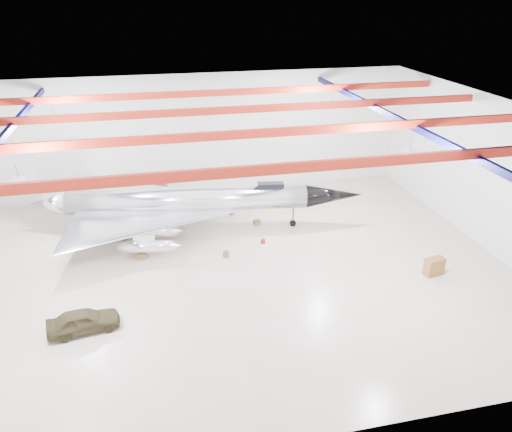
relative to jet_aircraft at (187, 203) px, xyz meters
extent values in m
plane|color=#B8AB92|center=(1.34, -6.76, -2.35)|extent=(40.00, 40.00, 0.00)
plane|color=silver|center=(1.34, 8.24, 3.15)|extent=(40.00, 0.00, 40.00)
plane|color=silver|center=(21.34, -6.76, 3.15)|extent=(0.00, 30.00, 30.00)
plane|color=#0A0F38|center=(1.34, -6.76, 8.65)|extent=(40.00, 40.00, 0.00)
cube|color=maroon|center=(1.34, -15.76, 8.05)|extent=(39.50, 0.25, 0.50)
cube|color=maroon|center=(1.34, -9.76, 8.05)|extent=(39.50, 0.25, 0.50)
cube|color=maroon|center=(1.34, -3.76, 8.05)|extent=(39.50, 0.25, 0.50)
cube|color=maroon|center=(1.34, 2.24, 8.05)|extent=(39.50, 0.25, 0.50)
cube|color=#0B0D47|center=(-10.66, -6.76, 7.75)|extent=(0.25, 29.50, 0.40)
cube|color=#0B0D47|center=(13.34, -6.76, 7.75)|extent=(0.25, 29.50, 0.40)
cube|color=silver|center=(-8.66, -12.76, 7.35)|extent=(0.55, 0.55, 0.25)
cube|color=silver|center=(11.34, -12.76, 7.35)|extent=(0.55, 0.55, 0.25)
cube|color=silver|center=(-8.66, -0.76, 7.35)|extent=(0.55, 0.55, 0.25)
cube|color=silver|center=(11.34, -0.76, 7.35)|extent=(0.55, 0.55, 0.25)
cylinder|color=silver|center=(0.05, -0.01, 0.27)|extent=(18.79, 4.60, 1.87)
cone|color=black|center=(11.62, -1.72, 0.27)|extent=(4.90, 2.54, 1.87)
cone|color=silver|center=(-10.59, 1.57, 0.27)|extent=(3.05, 2.26, 1.87)
cube|color=silver|center=(-9.67, 1.43, 2.71)|extent=(2.61, 0.50, 4.21)
cube|color=black|center=(6.53, -0.97, 1.25)|extent=(2.15, 1.04, 0.47)
cylinder|color=silver|center=(-3.48, -4.69, -1.04)|extent=(3.64, 1.36, 0.84)
cylinder|color=silver|center=(-3.14, -2.37, -1.04)|extent=(3.64, 1.36, 0.84)
cylinder|color=silver|center=(-2.31, 3.18, -1.04)|extent=(3.64, 1.36, 0.84)
cylinder|color=silver|center=(-1.97, 5.50, -1.04)|extent=(3.64, 1.36, 0.84)
cylinder|color=#59595B|center=(8.38, -1.24, -1.51)|extent=(0.17, 0.17, 1.68)
cylinder|color=black|center=(8.38, -1.24, -2.09)|extent=(0.55, 0.28, 0.52)
cylinder|color=#59595B|center=(-3.99, -1.77, -1.51)|extent=(0.17, 0.17, 1.68)
cylinder|color=black|center=(-3.99, -1.77, -2.09)|extent=(0.55, 0.28, 0.52)
cylinder|color=#59595B|center=(-3.31, 2.86, -1.51)|extent=(0.17, 0.17, 1.68)
cylinder|color=black|center=(-3.31, 2.86, -2.09)|extent=(0.55, 0.28, 0.52)
imported|color=#39341C|center=(-7.12, -11.74, -1.66)|extent=(4.22, 2.22, 1.37)
cube|color=brown|center=(15.60, -10.59, -1.73)|extent=(1.45, 0.92, 1.24)
cube|color=olive|center=(-3.76, -3.98, -2.14)|extent=(0.68, 0.59, 0.42)
cube|color=#A61110|center=(-2.93, 2.20, -2.17)|extent=(0.52, 0.42, 0.35)
cylinder|color=#59595B|center=(2.19, -5.05, -2.14)|extent=(0.55, 0.55, 0.41)
cube|color=olive|center=(5.58, -0.32, -2.16)|extent=(0.60, 0.52, 0.37)
cube|color=#59595B|center=(-5.22, -0.79, -2.20)|extent=(0.51, 0.46, 0.30)
cylinder|color=#A61110|center=(5.30, -3.62, -2.18)|extent=(0.44, 0.44, 0.33)
cube|color=olive|center=(-1.98, -2.28, -2.15)|extent=(0.66, 0.57, 0.40)
cylinder|color=#59595B|center=(3.90, 2.05, -2.18)|extent=(0.46, 0.46, 0.34)
camera|label=1|loc=(-2.64, -36.45, 15.64)|focal=35.00mm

